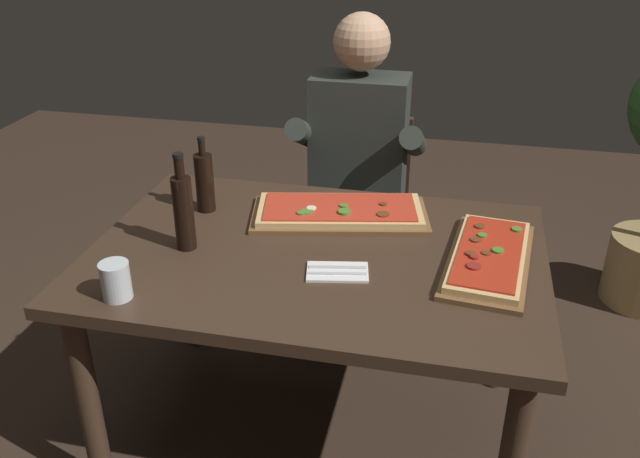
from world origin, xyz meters
The scene contains 10 objects.
ground_plane centered at (0.00, 0.00, 0.00)m, with size 6.40×6.40×0.00m, color #38281E.
dining_table centered at (0.00, 0.00, 0.64)m, with size 1.40×0.96×0.74m.
pizza_rectangular_front centered at (0.03, 0.24, 0.76)m, with size 0.64×0.39×0.05m.
pizza_rectangular_left centered at (0.52, 0.04, 0.76)m, with size 0.29×0.54×0.05m.
wine_bottle_dark centered at (-0.44, 0.20, 0.85)m, with size 0.06×0.06×0.27m.
oil_bottle_amber centered at (-0.40, -0.07, 0.87)m, with size 0.06×0.06×0.31m.
tumbler_near_camera centered at (-0.48, -0.38, 0.79)m, with size 0.08×0.08×0.11m.
napkin_cutlery_set centered at (0.09, -0.12, 0.74)m, with size 0.20×0.14×0.01m.
diner_chair centered at (0.00, 0.86, 0.49)m, with size 0.44×0.44×0.87m.
seated_diner centered at (0.00, 0.74, 0.74)m, with size 0.53×0.41×1.33m.
Camera 1 is at (0.41, -1.78, 1.76)m, focal length 37.77 mm.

